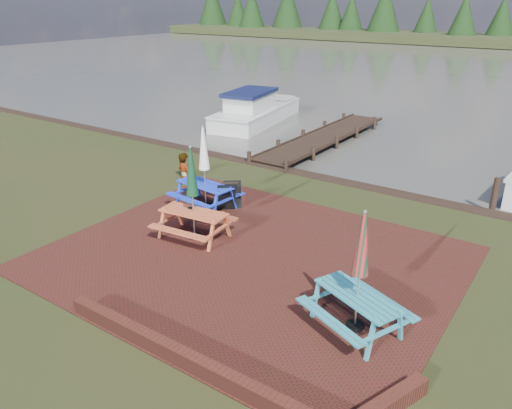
{
  "coord_description": "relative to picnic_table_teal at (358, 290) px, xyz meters",
  "views": [
    {
      "loc": [
        5.93,
        -7.34,
        5.62
      ],
      "look_at": [
        -0.39,
        1.79,
        1.0
      ],
      "focal_mm": 35.0,
      "sensor_mm": 36.0,
      "label": 1
    }
  ],
  "objects": [
    {
      "name": "jetty",
      "position": [
        -6.61,
        11.35,
        -0.7
      ],
      "size": [
        1.76,
        9.08,
        1.0
      ],
      "color": "black",
      "rests_on": "ground"
    },
    {
      "name": "picnic_table_blue",
      "position": [
        -5.93,
        2.84,
        0.02
      ],
      "size": [
        1.87,
        1.7,
        2.39
      ],
      "rotation": [
        0.0,
        0.0,
        -0.11
      ],
      "color": "#1B35CC",
      "rests_on": "ground"
    },
    {
      "name": "ground",
      "position": [
        -3.11,
        0.07,
        -0.82
      ],
      "size": [
        120.0,
        120.0,
        0.0
      ],
      "primitive_type": "plane",
      "color": "black",
      "rests_on": "ground"
    },
    {
      "name": "brick_wall",
      "position": [
        -0.96,
        -2.34,
        -0.67
      ],
      "size": [
        6.21,
        1.79,
        0.3
      ],
      "color": "#4C1E16",
      "rests_on": "ground"
    },
    {
      "name": "picnic_table_red",
      "position": [
        -4.89,
        1.16,
        0.01
      ],
      "size": [
        1.86,
        1.69,
        2.38
      ],
      "rotation": [
        0.0,
        0.0,
        0.11
      ],
      "color": "#BD5430",
      "rests_on": "ground"
    },
    {
      "name": "picnic_table_teal",
      "position": [
        0.0,
        0.0,
        0.0
      ],
      "size": [
        2.13,
        2.03,
        2.33
      ],
      "rotation": [
        0.0,
        0.0,
        -0.4
      ],
      "color": "teal",
      "rests_on": "ground"
    },
    {
      "name": "person",
      "position": [
        -8.15,
        4.39,
        0.05
      ],
      "size": [
        0.72,
        0.57,
        1.74
      ],
      "primitive_type": "imported",
      "rotation": [
        0.0,
        0.0,
        2.88
      ],
      "color": "gray",
      "rests_on": "ground"
    },
    {
      "name": "boat_jetty",
      "position": [
        -11.23,
        12.98,
        -0.46
      ],
      "size": [
        3.24,
        6.69,
        1.86
      ],
      "rotation": [
        0.0,
        0.0,
        0.17
      ],
      "color": "beige",
      "rests_on": "ground"
    },
    {
      "name": "paving",
      "position": [
        -3.11,
        1.07,
        -0.81
      ],
      "size": [
        9.0,
        7.5,
        0.02
      ],
      "primitive_type": "cube",
      "color": "#391A12",
      "rests_on": "ground"
    },
    {
      "name": "chalkboard",
      "position": [
        -5.27,
        3.11,
        -0.4
      ],
      "size": [
        0.51,
        0.75,
        0.81
      ],
      "rotation": [
        0.0,
        0.0,
        0.69
      ],
      "color": "black",
      "rests_on": "ground"
    }
  ]
}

